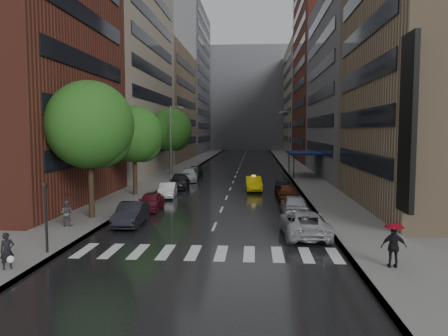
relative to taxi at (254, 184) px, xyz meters
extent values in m
plane|color=gray|center=(-2.44, -20.71, -0.73)|extent=(220.00, 220.00, 0.00)
cube|color=black|center=(-2.44, 29.29, -0.72)|extent=(14.00, 140.00, 0.01)
cube|color=gray|center=(-11.44, 29.29, -0.65)|extent=(4.00, 140.00, 0.15)
cube|color=gray|center=(6.56, 29.29, -0.65)|extent=(4.00, 140.00, 0.15)
cube|color=silver|center=(-8.54, -22.71, -0.72)|extent=(0.55, 2.80, 0.01)
cube|color=silver|center=(-7.14, -22.71, -0.72)|extent=(0.55, 2.80, 0.01)
cube|color=silver|center=(-5.74, -22.71, -0.72)|extent=(0.55, 2.80, 0.01)
cube|color=silver|center=(-4.34, -22.71, -0.72)|extent=(0.55, 2.80, 0.01)
cube|color=silver|center=(-2.94, -22.71, -0.72)|extent=(0.55, 2.80, 0.01)
cube|color=silver|center=(-1.54, -22.71, -0.72)|extent=(0.55, 2.80, 0.01)
cube|color=silver|center=(-0.14, -22.71, -0.72)|extent=(0.55, 2.80, 0.01)
cube|color=silver|center=(1.26, -22.71, -0.72)|extent=(0.55, 2.80, 0.01)
cube|color=silver|center=(2.66, -22.71, -0.72)|extent=(0.55, 2.80, 0.01)
cube|color=silver|center=(4.06, -22.71, -0.72)|extent=(0.55, 2.80, 0.01)
cube|color=maroon|center=(-17.44, -8.71, 12.27)|extent=(8.00, 20.00, 26.00)
cube|color=gray|center=(-17.44, 15.29, 16.27)|extent=(8.00, 28.00, 34.00)
cube|color=#937A5B|center=(-17.44, 43.29, 10.27)|extent=(8.00, 28.00, 22.00)
cube|color=slate|center=(-17.44, 73.29, 18.27)|extent=(8.00, 32.00, 38.00)
cube|color=#937A5B|center=(12.56, -8.71, 14.27)|extent=(8.00, 20.00, 30.00)
cube|color=slate|center=(12.56, 15.29, 11.27)|extent=(8.00, 28.00, 24.00)
cube|color=maroon|center=(12.56, 43.29, 17.27)|extent=(8.00, 28.00, 36.00)
cube|color=gray|center=(12.56, 73.29, 13.27)|extent=(8.00, 32.00, 28.00)
cube|color=black|center=(8.66, -18.71, 5.77)|extent=(0.30, 2.20, 10.00)
cube|color=slate|center=(-2.44, 97.29, 15.27)|extent=(40.00, 14.00, 32.00)
cylinder|color=#382619|center=(-11.04, -15.09, 1.87)|extent=(0.40, 0.40, 5.20)
sphere|color=#1E5116|center=(-11.04, -15.09, 5.77)|extent=(5.94, 5.94, 5.94)
cylinder|color=#382619|center=(-11.04, -4.19, 1.57)|extent=(0.40, 0.40, 4.61)
sphere|color=#1E5116|center=(-11.04, -4.19, 5.03)|extent=(5.27, 5.27, 5.27)
cylinder|color=#382619|center=(-11.04, 13.31, 1.76)|extent=(0.40, 0.40, 4.98)
sphere|color=#1E5116|center=(-11.04, 13.31, 5.50)|extent=(5.69, 5.69, 5.69)
imported|color=yellow|center=(0.00, 0.00, 0.00)|extent=(1.84, 4.52, 1.46)
imported|color=black|center=(-7.84, -16.69, 0.00)|extent=(1.67, 4.48, 1.46)
imported|color=maroon|center=(-7.84, -11.32, -0.04)|extent=(1.74, 4.10, 1.38)
imported|color=silver|center=(-7.84, -4.83, -0.06)|extent=(1.78, 4.17, 1.34)
imported|color=black|center=(-7.84, 1.28, -0.02)|extent=(2.19, 4.94, 1.41)
imported|color=silver|center=(-7.84, 7.92, 0.02)|extent=(2.61, 5.34, 1.50)
imported|color=#1B3D24|center=(-7.84, 13.38, 0.01)|extent=(1.98, 4.43, 1.48)
imported|color=#9E9DA2|center=(2.96, -18.87, 0.02)|extent=(2.73, 5.50, 1.50)
imported|color=gray|center=(2.96, -12.48, 0.03)|extent=(1.81, 4.49, 1.53)
imported|color=#562111|center=(2.96, -5.46, 0.01)|extent=(1.77, 4.33, 1.47)
imported|color=black|center=(2.96, -0.52, -0.02)|extent=(1.97, 4.30, 1.43)
imported|color=black|center=(-10.53, -26.25, 0.21)|extent=(0.69, 0.66, 1.59)
sphere|color=white|center=(-10.33, -26.35, -0.13)|extent=(0.32, 0.32, 0.32)
imported|color=#444348|center=(-11.62, -17.82, 0.23)|extent=(0.80, 0.63, 1.61)
imported|color=black|center=(-11.62, -17.82, 1.07)|extent=(0.96, 0.98, 0.88)
imported|color=black|center=(6.17, -24.88, 0.34)|extent=(1.10, 0.51, 1.83)
imported|color=#A80C20|center=(6.17, -24.88, 1.07)|extent=(0.82, 0.82, 0.72)
cylinder|color=black|center=(-10.04, -23.65, 1.02)|extent=(0.12, 0.12, 3.20)
imported|color=black|center=(-10.04, -23.65, 2.42)|extent=(0.18, 0.15, 0.90)
cylinder|color=gray|center=(-10.24, 9.29, 3.92)|extent=(0.18, 0.18, 9.00)
cube|color=gray|center=(-8.84, 9.29, 8.12)|extent=(0.50, 0.22, 0.16)
cylinder|color=gray|center=(5.36, 24.29, 3.92)|extent=(0.18, 0.18, 9.00)
cube|color=gray|center=(3.96, 24.29, 8.12)|extent=(0.50, 0.22, 0.16)
cube|color=navy|center=(6.56, 14.29, 2.42)|extent=(4.00, 8.00, 0.25)
cylinder|color=black|center=(4.96, 10.49, 0.92)|extent=(0.12, 0.12, 3.00)
cylinder|color=black|center=(4.96, 18.09, 0.92)|extent=(0.12, 0.12, 3.00)
camera|label=1|loc=(0.11, -43.96, 5.40)|focal=35.00mm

